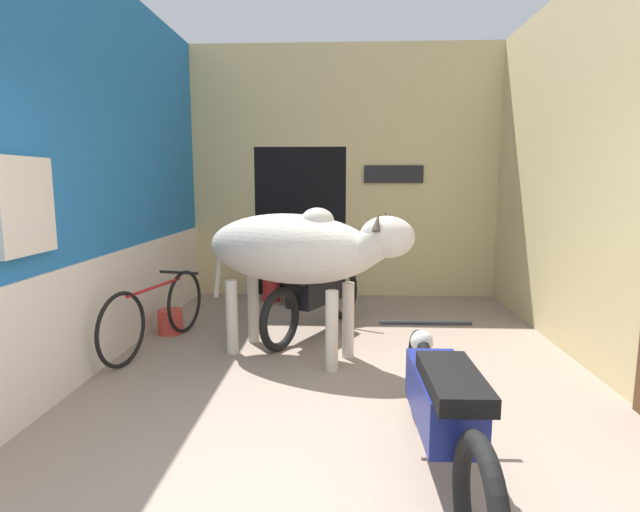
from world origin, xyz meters
TOP-DOWN VIEW (x-y plane):
  - wall_left_shopfront at (-2.20, 2.45)m, footprint 0.25×4.92m
  - wall_back_with_doorway at (-0.26, 5.20)m, footprint 4.23×0.93m
  - wall_right_with_door at (2.20, 2.41)m, footprint 0.22×4.92m
  - cow at (-0.42, 2.36)m, footprint 2.03×1.26m
  - motorcycle_near at (0.53, 0.44)m, footprint 0.58×2.02m
  - motorcycle_far at (-0.30, 3.10)m, footprint 0.99×1.76m
  - bicycle at (-1.81, 2.56)m, footprint 0.51×1.71m
  - shopkeeper_seated at (-0.62, 4.43)m, footprint 0.39×0.33m
  - plastic_stool at (-0.98, 4.51)m, footprint 0.33×0.33m
  - bucket at (-1.85, 3.01)m, footprint 0.26×0.26m

SIDE VIEW (x-z plane):
  - bucket at x=-1.85m, z-range 0.00..0.26m
  - plastic_stool at x=-0.98m, z-range 0.02..0.45m
  - bicycle at x=-1.81m, z-range 0.00..0.69m
  - motorcycle_far at x=-0.30m, z-range 0.05..0.79m
  - motorcycle_near at x=0.53m, z-range 0.05..0.80m
  - shopkeeper_seated at x=-0.62m, z-range 0.03..1.19m
  - cow at x=-0.42m, z-range 0.31..1.69m
  - wall_back_with_doorway at x=-0.26m, z-range -0.29..3.17m
  - wall_left_shopfront at x=-2.20m, z-range -0.06..3.40m
  - wall_right_with_door at x=2.20m, z-range -0.02..3.44m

